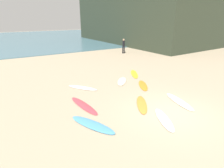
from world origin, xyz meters
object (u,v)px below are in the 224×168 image
Objects in this scene: surfboard_2 at (164,119)px; surfboard_4 at (179,101)px; surfboard_6 at (134,74)px; surfboard_7 at (84,105)px; surfboard_3 at (92,125)px; surfboard_8 at (143,85)px; beachgoer_near at (124,45)px; surfboard_5 at (122,81)px; surfboard_0 at (142,104)px; surfboard_1 at (83,88)px.

surfboard_2 is 0.86× the size of surfboard_4.
surfboard_6 reaches higher than surfboard_7.
surfboard_6 is at bearing 16.65° from surfboard_3.
surfboard_8 is (2.10, 3.99, -0.01)m from surfboard_2.
beachgoer_near is at bearing 91.72° from surfboard_6.
surfboard_6 is at bearing -112.00° from surfboard_5.
surfboard_2 is 0.81× the size of surfboard_7.
surfboard_6 is 9.27m from beachgoer_near.
surfboard_1 is at bearing -31.79° from surfboard_0.
surfboard_0 is 1.23× the size of beachgoer_near.
surfboard_1 reaches higher than surfboard_7.
surfboard_1 is 4.61m from surfboard_3.
surfboard_6 reaches higher than surfboard_1.
surfboard_0 is 3.16m from surfboard_3.
surfboard_8 is (4.66, 0.77, -0.00)m from surfboard_7.
surfboard_1 is 0.90× the size of surfboard_3.
surfboard_7 is 1.43× the size of beachgoer_near.
surfboard_7 is at bearing 69.95° from surfboard_5.
surfboard_3 is at bearing 71.72° from surfboard_7.
beachgoer_near is (5.58, 10.52, 0.98)m from surfboard_8.
surfboard_3 reaches higher than surfboard_7.
surfboard_1 is 4.07m from surfboard_8.
beachgoer_near reaches higher than surfboard_7.
surfboard_4 reaches higher than surfboard_1.
surfboard_6 is (1.08, 5.48, 0.00)m from surfboard_4.
surfboard_4 is (3.75, -4.71, 0.00)m from surfboard_1.
surfboard_0 is 4.30m from surfboard_1.
surfboard_3 is at bearing -142.86° from surfboard_1.
surfboard_6 is 6.63m from surfboard_7.
surfboard_7 is (-3.92, -2.24, -0.01)m from surfboard_5.
surfboard_0 is at bearing -5.58° from surfboard_4.
surfboard_3 is at bearing 84.16° from surfboard_5.
surfboard_4 is at bearing -26.56° from surfboard_3.
surfboard_0 is at bearing -101.47° from surfboard_1.
surfboard_6 is 2.70m from surfboard_8.
surfboard_7 is (-0.96, -2.46, -0.00)m from surfboard_1.
surfboard_1 is at bearing -35.71° from surfboard_4.
surfboard_2 is 2.35m from surfboard_4.
surfboard_5 reaches higher than surfboard_6.
surfboard_8 is at bearing -176.69° from surfboard_7.
surfboard_0 is 0.93× the size of surfboard_3.
surfboard_1 is 1.10× the size of surfboard_5.
surfboard_1 is at bearing -48.14° from surfboard_2.
surfboard_4 is at bearing -86.95° from surfboard_1.
surfboard_2 is at bearing -46.28° from surfboard_3.
surfboard_8 is (1.96, 2.24, -0.00)m from surfboard_0.
surfboard_1 is (-1.75, 3.93, 0.00)m from surfboard_0.
surfboard_6 is (4.83, 0.76, 0.01)m from surfboard_1.
surfboard_8 is at bearing -84.14° from surfboard_6.
surfboard_4 is (5.13, -0.31, -0.01)m from surfboard_3.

